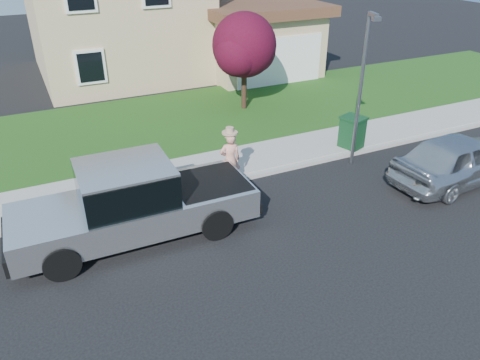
{
  "coord_description": "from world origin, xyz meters",
  "views": [
    {
      "loc": [
        -5.07,
        -8.7,
        7.0
      ],
      "look_at": [
        -0.46,
        0.94,
        1.2
      ],
      "focal_mm": 35.0,
      "sensor_mm": 36.0,
      "label": 1
    }
  ],
  "objects_px": {
    "sedan": "(460,159)",
    "street_lamp": "(362,83)",
    "pickup_truck": "(134,203)",
    "woman": "(230,159)",
    "trash_bin": "(352,132)",
    "ornamental_tree": "(245,48)"
  },
  "relations": [
    {
      "from": "woman",
      "to": "ornamental_tree",
      "type": "distance_m",
      "value": 6.99
    },
    {
      "from": "trash_bin",
      "to": "sedan",
      "type": "bearing_deg",
      "value": -83.57
    },
    {
      "from": "ornamental_tree",
      "to": "trash_bin",
      "type": "distance_m",
      "value": 5.93
    },
    {
      "from": "trash_bin",
      "to": "woman",
      "type": "bearing_deg",
      "value": 166.94
    },
    {
      "from": "ornamental_tree",
      "to": "trash_bin",
      "type": "bearing_deg",
      "value": -74.18
    },
    {
      "from": "pickup_truck",
      "to": "sedan",
      "type": "bearing_deg",
      "value": -7.69
    },
    {
      "from": "sedan",
      "to": "trash_bin",
      "type": "bearing_deg",
      "value": 21.23
    },
    {
      "from": "ornamental_tree",
      "to": "street_lamp",
      "type": "relative_size",
      "value": 0.82
    },
    {
      "from": "sedan",
      "to": "street_lamp",
      "type": "relative_size",
      "value": 0.95
    },
    {
      "from": "trash_bin",
      "to": "street_lamp",
      "type": "xyz_separation_m",
      "value": [
        -0.59,
        -0.87,
        2.06
      ]
    },
    {
      "from": "woman",
      "to": "street_lamp",
      "type": "relative_size",
      "value": 0.39
    },
    {
      "from": "sedan",
      "to": "trash_bin",
      "type": "xyz_separation_m",
      "value": [
        -1.53,
        3.26,
        -0.07
      ]
    },
    {
      "from": "pickup_truck",
      "to": "sedan",
      "type": "height_order",
      "value": "pickup_truck"
    },
    {
      "from": "pickup_truck",
      "to": "woman",
      "type": "bearing_deg",
      "value": 23.28
    },
    {
      "from": "street_lamp",
      "to": "woman",
      "type": "bearing_deg",
      "value": -168.35
    },
    {
      "from": "pickup_truck",
      "to": "ornamental_tree",
      "type": "xyz_separation_m",
      "value": [
        6.62,
        7.21,
        1.71
      ]
    },
    {
      "from": "pickup_truck",
      "to": "trash_bin",
      "type": "height_order",
      "value": "pickup_truck"
    },
    {
      "from": "street_lamp",
      "to": "sedan",
      "type": "bearing_deg",
      "value": -31.68
    },
    {
      "from": "pickup_truck",
      "to": "woman",
      "type": "xyz_separation_m",
      "value": [
        3.25,
        1.35,
        -0.04
      ]
    },
    {
      "from": "pickup_truck",
      "to": "street_lamp",
      "type": "height_order",
      "value": "street_lamp"
    },
    {
      "from": "sedan",
      "to": "trash_bin",
      "type": "height_order",
      "value": "sedan"
    },
    {
      "from": "ornamental_tree",
      "to": "woman",
      "type": "bearing_deg",
      "value": -119.85
    }
  ]
}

